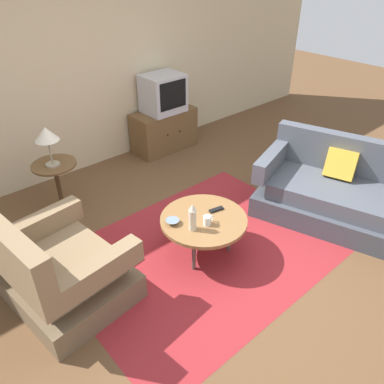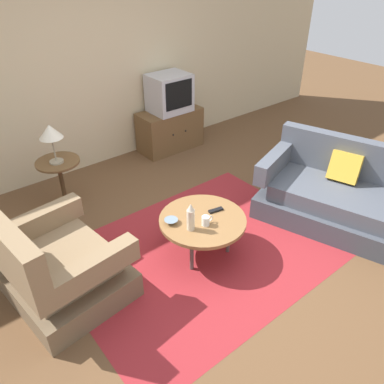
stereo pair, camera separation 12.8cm
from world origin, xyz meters
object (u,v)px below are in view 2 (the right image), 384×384
at_px(mug, 206,221).
at_px(armchair, 57,269).
at_px(table_lamp, 50,133).
at_px(television, 169,93).
at_px(bowl, 171,221).
at_px(couch, 337,196).
at_px(coffee_table, 203,221).
at_px(vase, 191,217).
at_px(tv_stand, 170,130).
at_px(tv_remote_dark, 216,210).
at_px(side_table, 60,174).

bearing_deg(mug, armchair, 161.31).
bearing_deg(armchair, table_lamp, 149.38).
relative_size(television, bowl, 4.27).
bearing_deg(bowl, couch, -19.33).
height_order(coffee_table, mug, mug).
bearing_deg(armchair, vase, 64.26).
xyz_separation_m(armchair, couch, (2.77, -0.82, -0.01)).
distance_m(tv_stand, television, 0.55).
bearing_deg(coffee_table, couch, -18.13).
relative_size(vase, tv_remote_dark, 1.79).
relative_size(armchair, bowl, 8.42).
bearing_deg(table_lamp, couch, -43.32).
relative_size(coffee_table, tv_remote_dark, 5.38).
relative_size(couch, coffee_table, 2.15).
xyz_separation_m(vase, mug, (0.15, -0.04, -0.09)).
relative_size(side_table, vase, 2.14).
xyz_separation_m(coffee_table, side_table, (-0.70, 1.62, 0.03)).
distance_m(couch, bowl, 1.86).
xyz_separation_m(couch, tv_remote_dark, (-1.31, 0.50, 0.13)).
height_order(coffee_table, television, television).
relative_size(side_table, tv_stand, 0.63).
relative_size(vase, mug, 2.28).
height_order(armchair, tv_remote_dark, armchair).
xyz_separation_m(side_table, table_lamp, (-0.02, -0.02, 0.51)).
bearing_deg(television, armchair, -144.50).
relative_size(tv_stand, vase, 3.38).
xyz_separation_m(television, bowl, (-1.40, -1.93, -0.41)).
distance_m(side_table, vase, 1.75).
distance_m(couch, tv_stand, 2.58).
height_order(television, tv_remote_dark, television).
bearing_deg(couch, vase, 57.41).
distance_m(table_lamp, bowl, 1.61).
height_order(couch, bowl, couch).
relative_size(couch, tv_remote_dark, 11.57).
relative_size(table_lamp, vase, 1.59).
bearing_deg(armchair, side_table, 149.16).
bearing_deg(armchair, couch, 67.08).
bearing_deg(mug, table_lamp, 112.13).
bearing_deg(side_table, couch, -43.87).
bearing_deg(vase, couch, -14.58).
distance_m(coffee_table, television, 2.39).
distance_m(armchair, side_table, 1.41).
distance_m(armchair, coffee_table, 1.33).
xyz_separation_m(coffee_table, tv_stand, (1.13, 2.07, -0.09)).
relative_size(television, table_lamp, 1.26).
distance_m(vase, mug, 0.17).
distance_m(coffee_table, tv_stand, 2.36).
bearing_deg(couch, mug, 57.35).
xyz_separation_m(coffee_table, tv_remote_dark, (0.18, 0.01, 0.04)).
bearing_deg(armchair, tv_stand, 119.28).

